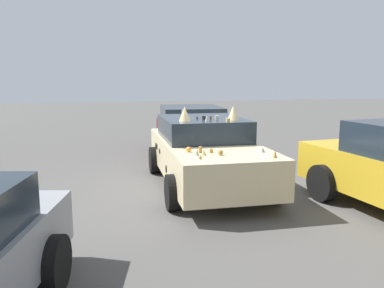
{
  "coord_description": "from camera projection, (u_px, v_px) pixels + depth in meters",
  "views": [
    {
      "loc": [
        -7.56,
        2.14,
        2.22
      ],
      "look_at": [
        0.0,
        0.3,
        0.9
      ],
      "focal_mm": 36.19,
      "sensor_mm": 36.0,
      "label": 1
    }
  ],
  "objects": [
    {
      "name": "parked_sedan_far_left",
      "position": [
        192.0,
        131.0,
        11.13
      ],
      "size": [
        4.39,
        2.35,
        1.42
      ],
      "rotation": [
        0.0,
        0.0,
        3.05
      ],
      "color": "#5B1419",
      "rests_on": "ground"
    },
    {
      "name": "art_car_decorated",
      "position": [
        205.0,
        152.0,
        8.05
      ],
      "size": [
        4.41,
        2.15,
        1.68
      ],
      "rotation": [
        0.0,
        0.0,
        3.11
      ],
      "color": "beige",
      "rests_on": "ground"
    },
    {
      "name": "ground_plane",
      "position": [
        206.0,
        186.0,
        8.11
      ],
      "size": [
        60.0,
        60.0,
        0.0
      ],
      "primitive_type": "plane",
      "color": "#514F4C"
    }
  ]
}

